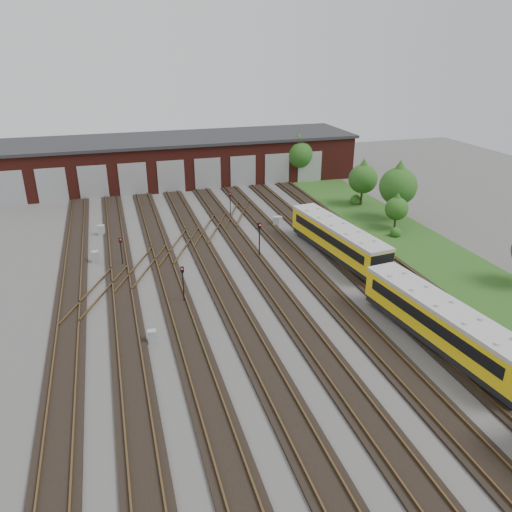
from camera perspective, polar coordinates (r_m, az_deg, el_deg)
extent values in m
plane|color=#4A4845|center=(38.53, 0.50, -6.04)|extent=(120.00, 120.00, 0.00)
cube|color=black|center=(37.38, -20.71, -8.57)|extent=(2.40, 70.00, 0.18)
cube|color=brown|center=(37.38, -21.85, -8.47)|extent=(0.10, 70.00, 0.15)
cube|color=brown|center=(37.23, -19.64, -8.25)|extent=(0.10, 70.00, 0.15)
cube|color=black|center=(37.17, -14.54, -7.91)|extent=(2.40, 70.00, 0.18)
cube|color=brown|center=(37.09, -15.68, -7.82)|extent=(0.10, 70.00, 0.15)
cube|color=brown|center=(37.09, -13.46, -7.57)|extent=(0.10, 70.00, 0.15)
cube|color=black|center=(37.38, -8.39, -7.16)|extent=(2.40, 70.00, 0.18)
cube|color=brown|center=(37.23, -9.50, -7.08)|extent=(0.10, 70.00, 0.15)
cube|color=brown|center=(37.38, -7.31, -6.80)|extent=(0.10, 70.00, 0.15)
cube|color=black|center=(38.02, -2.40, -6.35)|extent=(2.40, 70.00, 0.18)
cube|color=brown|center=(37.79, -3.46, -6.28)|extent=(0.10, 70.00, 0.15)
cube|color=brown|center=(38.09, -1.36, -5.98)|extent=(0.10, 70.00, 0.15)
cube|color=black|center=(39.06, 3.31, -5.50)|extent=(2.40, 70.00, 0.18)
cube|color=brown|center=(38.76, 2.32, -5.44)|extent=(0.10, 70.00, 0.15)
cube|color=brown|center=(39.20, 4.31, -5.14)|extent=(0.10, 70.00, 0.15)
cube|color=black|center=(40.46, 8.67, -4.66)|extent=(2.40, 70.00, 0.18)
cube|color=brown|center=(40.11, 7.75, -4.60)|extent=(0.10, 70.00, 0.15)
cube|color=brown|center=(40.68, 9.60, -4.31)|extent=(0.10, 70.00, 0.15)
cube|color=black|center=(42.21, 13.61, -3.85)|extent=(2.40, 70.00, 0.18)
cube|color=brown|center=(41.80, 12.77, -3.79)|extent=(0.10, 70.00, 0.15)
cube|color=brown|center=(42.48, 14.47, -3.51)|extent=(0.10, 70.00, 0.15)
cube|color=black|center=(44.24, 18.12, -3.08)|extent=(2.40, 70.00, 0.18)
cube|color=brown|center=(43.79, 17.36, -3.02)|extent=(0.10, 70.00, 0.15)
cube|color=brown|center=(44.57, 18.91, -2.75)|extent=(0.10, 70.00, 0.15)
cube|color=brown|center=(46.05, -12.82, -1.17)|extent=(5.40, 9.62, 0.15)
cube|color=brown|center=(50.05, -8.66, 1.18)|extent=(5.40, 9.62, 0.15)
cube|color=brown|center=(54.34, -5.14, 3.17)|extent=(5.40, 9.62, 0.15)
cube|color=brown|center=(42.42, -17.73, -3.94)|extent=(5.40, 9.62, 0.15)
cube|color=brown|center=(58.87, -2.13, 4.85)|extent=(5.40, 9.62, 0.15)
cube|color=#511A14|center=(74.46, -8.81, 10.73)|extent=(50.00, 12.00, 6.00)
cube|color=#2A2A2C|center=(73.85, -8.96, 13.12)|extent=(51.00, 12.50, 0.40)
cube|color=#9B9EA0|center=(69.16, -26.40, 6.92)|extent=(3.60, 0.12, 4.40)
cube|color=#9B9EA0|center=(68.47, -22.29, 7.48)|extent=(3.60, 0.12, 4.40)
cube|color=#9B9EA0|center=(68.14, -18.09, 8.00)|extent=(3.60, 0.12, 4.40)
cube|color=#9B9EA0|center=(68.18, -13.87, 8.48)|extent=(3.60, 0.12, 4.40)
cube|color=#9B9EA0|center=(68.58, -9.67, 8.91)|extent=(3.60, 0.12, 4.40)
cube|color=#9B9EA0|center=(69.34, -5.53, 9.29)|extent=(3.60, 0.12, 4.40)
cube|color=#9B9EA0|center=(70.45, -1.49, 9.61)|extent=(3.60, 0.12, 4.40)
cube|color=#9B9EA0|center=(71.89, 2.41, 9.88)|extent=(3.60, 0.12, 4.40)
cube|color=#9B9EA0|center=(73.64, 6.15, 10.09)|extent=(3.60, 0.12, 4.40)
cube|color=#244C19|center=(54.46, 16.70, 2.03)|extent=(8.00, 55.00, 0.05)
cube|color=black|center=(36.04, 20.20, -8.79)|extent=(3.66, 13.96, 0.55)
cube|color=yellow|center=(35.40, 20.49, -7.01)|extent=(3.93, 13.99, 2.02)
cube|color=#B1B1AC|center=(34.87, 20.75, -5.38)|extent=(4.02, 14.00, 0.28)
cube|color=black|center=(34.53, 19.05, -7.16)|extent=(1.42, 12.08, 0.78)
cube|color=black|center=(36.08, 21.97, -6.24)|extent=(1.42, 12.08, 0.78)
cube|color=black|center=(48.12, 9.19, 0.67)|extent=(3.66, 13.96, 0.55)
cube|color=yellow|center=(47.64, 9.29, 2.10)|extent=(3.93, 13.99, 2.02)
cube|color=#B1B1AC|center=(47.24, 9.38, 3.40)|extent=(4.02, 14.00, 0.28)
cube|color=black|center=(46.95, 8.05, 2.16)|extent=(1.42, 12.08, 0.78)
cube|color=black|center=(48.19, 10.54, 2.55)|extent=(1.42, 12.08, 0.78)
cylinder|color=black|center=(46.90, -15.10, 0.21)|extent=(0.09, 0.09, 2.25)
cube|color=black|center=(46.41, -15.28, 1.74)|extent=(0.25, 0.19, 0.44)
sphere|color=red|center=(46.30, -15.28, 1.80)|extent=(0.10, 0.10, 0.10)
cylinder|color=black|center=(39.22, -8.30, -3.58)|extent=(0.09, 0.09, 2.62)
cube|color=black|center=(38.55, -8.43, -1.54)|extent=(0.26, 0.20, 0.47)
sphere|color=red|center=(38.43, -8.41, -1.47)|extent=(0.11, 0.11, 0.11)
cylinder|color=black|center=(58.79, -2.96, 5.75)|extent=(0.09, 0.09, 2.34)
cube|color=black|center=(58.38, -2.99, 7.05)|extent=(0.24, 0.16, 0.45)
sphere|color=red|center=(58.27, -2.97, 7.11)|extent=(0.11, 0.11, 0.11)
cylinder|color=black|center=(46.76, 0.39, 1.44)|extent=(0.11, 0.11, 2.93)
cube|color=black|center=(46.14, 0.39, 3.45)|extent=(0.31, 0.23, 0.57)
sphere|color=red|center=(46.00, 0.43, 3.54)|extent=(0.14, 0.14, 0.14)
cube|color=#9DA0A2|center=(48.57, -17.88, -0.07)|extent=(0.74, 0.66, 1.08)
cube|color=#9DA0A2|center=(55.31, -17.25, 2.85)|extent=(0.72, 0.64, 1.07)
cube|color=#9DA0A2|center=(35.00, -11.79, -8.99)|extent=(0.61, 0.52, 0.95)
cube|color=#9DA0A2|center=(56.05, 2.66, 4.10)|extent=(0.67, 0.62, 0.92)
cube|color=#9DA0A2|center=(55.51, 2.29, 3.99)|extent=(0.74, 0.67, 1.06)
cylinder|color=#322716|center=(74.29, 4.76, 9.38)|extent=(0.25, 0.25, 2.17)
sphere|color=#214E16|center=(73.65, 4.83, 11.56)|extent=(4.22, 4.22, 4.22)
cone|color=#214E16|center=(73.35, 4.87, 12.71)|extent=(3.61, 3.61, 3.01)
cylinder|color=#322716|center=(63.97, 11.94, 6.50)|extent=(0.27, 0.27, 1.83)
sphere|color=#214E16|center=(63.33, 12.13, 8.61)|extent=(3.56, 3.56, 3.56)
cone|color=#214E16|center=(63.03, 12.22, 9.72)|extent=(3.05, 3.05, 2.54)
cylinder|color=#322716|center=(59.40, 15.63, 5.00)|extent=(0.25, 0.25, 2.16)
sphere|color=#214E16|center=(58.60, 15.94, 7.67)|extent=(4.20, 4.20, 4.20)
cone|color=#214E16|center=(58.24, 16.10, 9.09)|extent=(3.60, 3.60, 3.00)
cylinder|color=#322716|center=(56.45, 15.58, 3.58)|extent=(0.22, 0.22, 1.28)
sphere|color=#214E16|center=(55.92, 15.77, 5.23)|extent=(2.50, 2.50, 2.50)
cone|color=#214E16|center=(55.67, 15.87, 6.10)|extent=(2.14, 2.14, 1.78)
sphere|color=#214E16|center=(54.37, 15.67, 2.75)|extent=(1.17, 1.17, 1.17)
sphere|color=#214E16|center=(64.29, 11.31, 6.42)|extent=(1.37, 1.37, 1.37)
sphere|color=#214E16|center=(65.26, 11.38, 6.57)|extent=(1.16, 1.16, 1.16)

